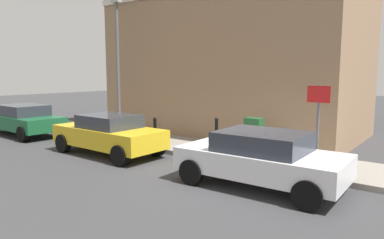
{
  "coord_description": "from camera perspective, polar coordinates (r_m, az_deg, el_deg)",
  "views": [
    {
      "loc": [
        -7.97,
        -4.93,
        2.74
      ],
      "look_at": [
        1.32,
        2.16,
        1.2
      ],
      "focal_mm": 32.87,
      "sensor_mm": 36.0,
      "label": 1
    }
  ],
  "objects": [
    {
      "name": "bollard_near_cabinet",
      "position": [
        12.55,
        4.0,
        -1.85
      ],
      "size": [
        0.14,
        0.14,
        1.04
      ],
      "color": "black",
      "rests_on": "sidewalk"
    },
    {
      "name": "corner_building",
      "position": [
        16.58,
        7.01,
        14.41
      ],
      "size": [
        6.12,
        10.85,
        9.49
      ],
      "color": "#937256",
      "rests_on": "ground"
    },
    {
      "name": "lamppost",
      "position": [
        15.54,
        -11.95,
        9.42
      ],
      "size": [
        0.2,
        0.44,
        5.72
      ],
      "color": "#59595B",
      "rests_on": "sidewalk"
    },
    {
      "name": "sidewalk",
      "position": [
        15.04,
        -10.09,
        -2.82
      ],
      "size": [
        2.38,
        30.0,
        0.15
      ],
      "primitive_type": "cube",
      "color": "gray",
      "rests_on": "ground"
    },
    {
      "name": "ground",
      "position": [
        9.77,
        5.46,
        -8.82
      ],
      "size": [
        80.0,
        80.0,
        0.0
      ],
      "primitive_type": "plane",
      "color": "#38383A"
    },
    {
      "name": "car_green",
      "position": [
        17.32,
        -25.67,
        0.07
      ],
      "size": [
        1.97,
        4.31,
        1.36
      ],
      "rotation": [
        0.0,
        0.0,
        1.54
      ],
      "color": "#195933",
      "rests_on": "ground"
    },
    {
      "name": "utility_cabinet",
      "position": [
        11.71,
        9.98,
        -2.74
      ],
      "size": [
        0.46,
        0.61,
        1.15
      ],
      "color": "#1E4C28",
      "rests_on": "sidewalk"
    },
    {
      "name": "bollard_far_kerb",
      "position": [
        12.61,
        -6.01,
        -1.82
      ],
      "size": [
        0.14,
        0.14,
        1.04
      ],
      "color": "black",
      "rests_on": "sidewalk"
    },
    {
      "name": "car_white",
      "position": [
        8.7,
        11.16,
        -6.05
      ],
      "size": [
        2.05,
        4.01,
        1.35
      ],
      "rotation": [
        0.0,
        0.0,
        1.59
      ],
      "color": "silver",
      "rests_on": "ground"
    },
    {
      "name": "street_sign",
      "position": [
        9.77,
        19.78,
        0.73
      ],
      "size": [
        0.08,
        0.6,
        2.3
      ],
      "color": "#59595B",
      "rests_on": "sidewalk"
    },
    {
      "name": "car_yellow",
      "position": [
        12.21,
        -13.36,
        -2.24
      ],
      "size": [
        1.84,
        4.11,
        1.36
      ],
      "rotation": [
        0.0,
        0.0,
        1.56
      ],
      "color": "gold",
      "rests_on": "ground"
    }
  ]
}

